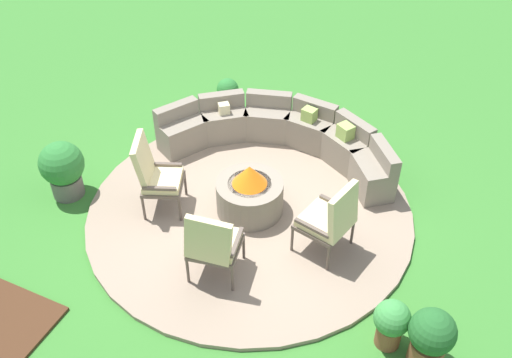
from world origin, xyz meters
TOP-DOWN VIEW (x-y plane):
  - ground_plane at (0.00, 0.00)m, footprint 24.00×24.00m
  - patio_circle at (0.00, 0.00)m, footprint 4.42×4.42m
  - fire_pit at (0.00, 0.00)m, footprint 0.90×0.90m
  - curved_stone_bench at (-0.11, 1.39)m, footprint 3.66×1.57m
  - lounge_chair_front_left at (-1.15, -0.46)m, footprint 0.72×0.73m
  - lounge_chair_front_right at (0.12, -1.23)m, footprint 0.68×0.67m
  - lounge_chair_back_left at (1.21, -0.26)m, footprint 0.71×0.72m
  - potted_plant_0 at (2.26, -1.25)m, footprint 0.40×0.40m
  - potted_plant_1 at (2.68, -1.31)m, footprint 0.49×0.49m
  - potted_plant_2 at (-2.51, -0.73)m, footprint 0.62×0.62m
  - potted_plant_3 at (-1.46, 2.21)m, footprint 0.37×0.37m

SIDE VIEW (x-z plane):
  - ground_plane at x=0.00m, z-range 0.00..0.00m
  - patio_circle at x=0.00m, z-range 0.00..0.06m
  - potted_plant_3 at x=-1.46m, z-range 0.03..0.60m
  - fire_pit at x=0.00m, z-range -0.02..0.73m
  - potted_plant_0 at x=2.26m, z-range 0.04..0.67m
  - curved_stone_bench at x=-0.11m, z-range 0.00..0.72m
  - potted_plant_1 at x=2.68m, z-range 0.05..0.81m
  - potted_plant_2 at x=-2.51m, z-range 0.04..0.90m
  - lounge_chair_back_left at x=1.21m, z-range 0.08..1.13m
  - lounge_chair_front_right at x=0.12m, z-range 0.08..1.14m
  - lounge_chair_front_left at x=-1.15m, z-range 0.07..1.21m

